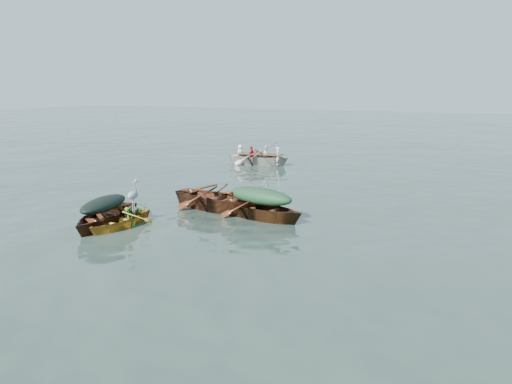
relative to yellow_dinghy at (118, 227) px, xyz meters
The scene contains 13 objects.
ground 2.46m from the yellow_dinghy, 51.51° to the left, with size 140.00×140.00×0.00m, color #2D3F36.
yellow_dinghy is the anchor object (origin of this frame).
dark_covered_boat 0.45m from the yellow_dinghy, behind, with size 1.41×3.80×0.96m, color #4A2111.
green_tarp_boat 4.23m from the yellow_dinghy, 38.86° to the left, with size 1.31×4.20×0.97m, color #522F13.
open_wooden_boat 3.43m from the yellow_dinghy, 59.43° to the left, with size 1.55×4.97×1.20m, color #522414.
rowed_boat 12.34m from the yellow_dinghy, 96.31° to the left, with size 1.35×4.48×1.08m, color beige.
dark_tarp_cover 0.81m from the yellow_dinghy, behind, with size 0.78×2.09×0.40m, color black.
green_tarp_cover 4.29m from the yellow_dinghy, 38.86° to the left, with size 0.72×2.31×0.52m, color #183B1E.
thwart_benches 3.48m from the yellow_dinghy, 59.43° to the left, with size 0.93×2.49×0.04m, color #482810, non-canonical shape.
heron 1.01m from the yellow_dinghy, ahead, with size 0.28×0.40×0.92m, color gray, non-canonical shape.
dinghy_weeds 0.88m from the yellow_dinghy, 88.07° to the left, with size 0.70×0.90×0.60m, color #3A731E.
rowers 12.37m from the yellow_dinghy, 96.31° to the left, with size 1.21×3.14×0.76m, color silver.
oars 12.35m from the yellow_dinghy, 96.31° to the left, with size 2.60×0.60×0.06m, color olive, non-canonical shape.
Camera 1 is at (8.17, -12.70, 4.00)m, focal length 35.00 mm.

